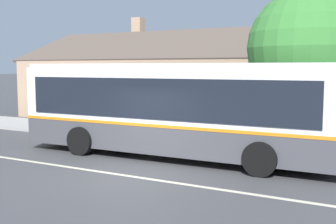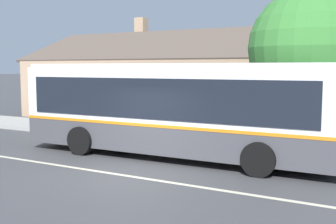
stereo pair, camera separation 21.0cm
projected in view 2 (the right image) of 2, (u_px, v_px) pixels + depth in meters
name	position (u px, v px, depth m)	size (l,w,h in m)	color
ground_plane	(123.00, 175.00, 12.01)	(300.00, 300.00, 0.00)	#424244
sidewalk_far	(209.00, 141.00, 17.20)	(60.00, 3.00, 0.15)	#9E9E99
lane_divider_stripe	(123.00, 175.00, 12.01)	(60.00, 0.16, 0.01)	beige
community_building	(218.00, 88.00, 25.26)	(22.93, 10.32, 6.42)	tan
transit_bus	(173.00, 107.00, 14.33)	(11.04, 2.94, 3.19)	#47474C
bench_by_building	(102.00, 121.00, 19.52)	(1.86, 0.51, 0.94)	#4C4C4C
street_tree_primary	(308.00, 53.00, 15.98)	(4.50, 4.50, 6.06)	#4C3828
bike_rack	(56.00, 116.00, 20.65)	(1.16, 0.06, 0.78)	slate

